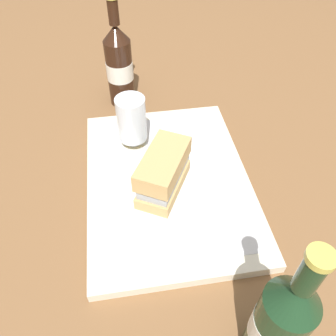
{
  "coord_description": "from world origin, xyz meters",
  "views": [
    {
      "loc": [
        -0.46,
        0.07,
        0.53
      ],
      "look_at": [
        0.0,
        0.0,
        0.05
      ],
      "focal_mm": 36.94,
      "sensor_mm": 36.0,
      "label": 1
    }
  ],
  "objects": [
    {
      "name": "tray",
      "position": [
        0.0,
        0.0,
        0.01
      ],
      "size": [
        0.44,
        0.32,
        0.02
      ],
      "primitive_type": "cube",
      "color": "beige",
      "rests_on": "ground_plane"
    },
    {
      "name": "sandwich",
      "position": [
        -0.03,
        0.01,
        0.08
      ],
      "size": [
        0.14,
        0.12,
        0.08
      ],
      "rotation": [
        0.0,
        0.0,
        -0.51
      ],
      "color": "tan",
      "rests_on": "plate"
    },
    {
      "name": "plate",
      "position": [
        -0.04,
        0.01,
        0.03
      ],
      "size": [
        0.19,
        0.19,
        0.01
      ],
      "primitive_type": "cylinder",
      "color": "white",
      "rests_on": "placemat"
    },
    {
      "name": "second_bottle",
      "position": [
        -0.33,
        -0.08,
        0.1
      ],
      "size": [
        0.07,
        0.07,
        0.27
      ],
      "color": "#19381E",
      "rests_on": "ground_plane"
    },
    {
      "name": "beer_glass",
      "position": [
        0.1,
        0.06,
        0.09
      ],
      "size": [
        0.06,
        0.06,
        0.12
      ],
      "color": "silver",
      "rests_on": "placemat"
    },
    {
      "name": "beer_bottle",
      "position": [
        0.31,
        0.07,
        0.1
      ],
      "size": [
        0.07,
        0.07,
        0.27
      ],
      "color": "black",
      "rests_on": "ground_plane"
    },
    {
      "name": "placemat",
      "position": [
        0.0,
        0.0,
        0.02
      ],
      "size": [
        0.38,
        0.27,
        0.0
      ],
      "primitive_type": "cube",
      "color": "silver",
      "rests_on": "tray"
    },
    {
      "name": "napkin_folded",
      "position": [
        0.12,
        -0.08,
        0.02
      ],
      "size": [
        0.09,
        0.07,
        0.01
      ],
      "primitive_type": "cube",
      "color": "white",
      "rests_on": "placemat"
    },
    {
      "name": "ground_plane",
      "position": [
        0.0,
        0.0,
        0.0
      ],
      "size": [
        3.0,
        3.0,
        0.0
      ],
      "primitive_type": "plane",
      "color": "brown"
    }
  ]
}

